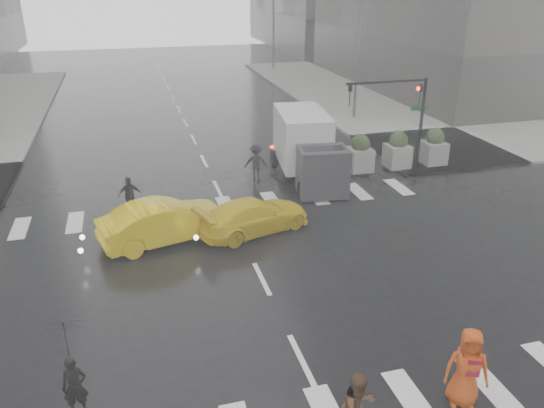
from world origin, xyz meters
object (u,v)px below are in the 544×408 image
object	(u,v)px
traffic_signal_pole	(404,106)
pedestrian_orange	(467,368)
box_truck	(307,146)
taxi_mid	(164,222)

from	to	relation	value
traffic_signal_pole	pedestrian_orange	world-z (taller)	traffic_signal_pole
traffic_signal_pole	box_truck	xyz separation A→B (m)	(-4.76, 0.07, -1.59)
taxi_mid	box_truck	distance (m)	8.38
traffic_signal_pole	taxi_mid	world-z (taller)	traffic_signal_pole
pedestrian_orange	taxi_mid	size ratio (longest dim) A/B	0.43
pedestrian_orange	taxi_mid	distance (m)	11.38
traffic_signal_pole	pedestrian_orange	distance (m)	15.71
taxi_mid	box_truck	xyz separation A→B (m)	(6.95, 4.60, 0.87)
taxi_mid	box_truck	bearing A→B (deg)	-71.77
pedestrian_orange	taxi_mid	bearing A→B (deg)	144.44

